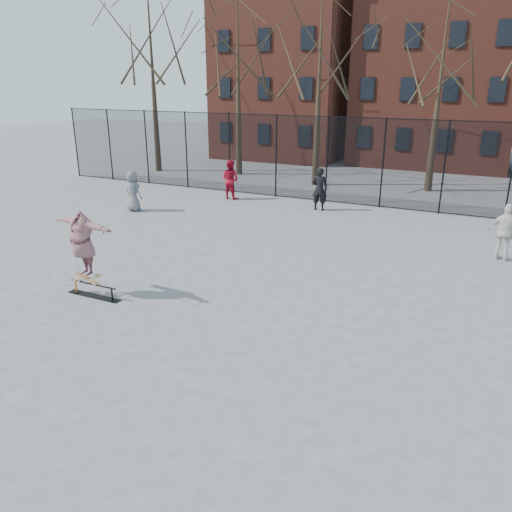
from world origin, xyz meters
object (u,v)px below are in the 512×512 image
at_px(skater, 83,248).
at_px(bystander_white, 506,232).
at_px(skateboard, 87,281).
at_px(bystander_black, 320,189).
at_px(bystander_grey, 133,191).
at_px(skate_rail, 94,291).
at_px(bystander_red, 230,179).

relative_size(skater, bystander_white, 1.15).
xyz_separation_m(skateboard, bystander_white, (10.15, 7.97, 0.51)).
relative_size(skateboard, bystander_black, 0.42).
height_order(bystander_grey, bystander_white, bystander_white).
distance_m(bystander_grey, bystander_black, 8.29).
bearing_deg(skater, bystander_white, 46.89).
bearing_deg(bystander_black, skateboard, 72.77).
relative_size(skate_rail, bystander_grey, 0.95).
relative_size(skateboard, bystander_white, 0.43).
relative_size(skater, bystander_black, 1.13).
height_order(skate_rail, skater, skater).
relative_size(bystander_red, bystander_white, 1.02).
bearing_deg(skate_rail, skater, -180.00).
bearing_deg(bystander_grey, bystander_red, -114.60).
xyz_separation_m(bystander_red, bystander_white, (12.19, -4.02, -0.02)).
relative_size(skateboard, skater, 0.37).
height_order(bystander_grey, bystander_black, bystander_black).
xyz_separation_m(bystander_black, bystander_white, (7.52, -3.73, -0.02)).
xyz_separation_m(skate_rail, skater, (-0.20, -0.00, 1.20)).
bearing_deg(skater, bystander_red, 108.44).
distance_m(bystander_black, bystander_white, 8.39).
xyz_separation_m(skate_rail, bystander_black, (2.43, 11.69, 0.81)).
xyz_separation_m(bystander_grey, bystander_red, (2.74, 4.00, 0.06)).
xyz_separation_m(skate_rail, bystander_white, (9.95, 7.97, 0.79)).
height_order(bystander_red, bystander_white, bystander_red).
bearing_deg(bystander_red, skateboard, 105.87).
xyz_separation_m(skate_rail, skateboard, (-0.20, 0.00, 0.28)).
bearing_deg(bystander_grey, skater, 130.71).
bearing_deg(skateboard, bystander_black, 77.31).
bearing_deg(bystander_grey, bystander_black, -143.63).
height_order(skate_rail, bystander_black, bystander_black).
bearing_deg(bystander_grey, bystander_white, -170.28).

